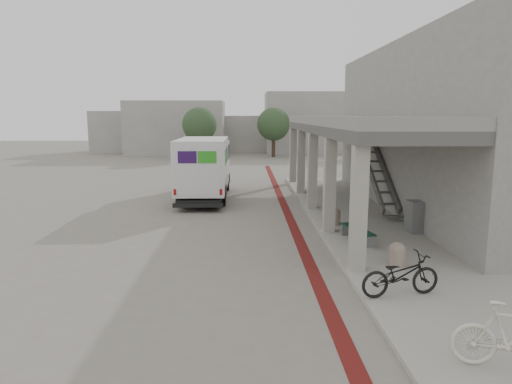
{
  "coord_description": "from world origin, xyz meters",
  "views": [
    {
      "loc": [
        -0.76,
        -14.73,
        4.06
      ],
      "look_at": [
        -0.42,
        -0.17,
        1.6
      ],
      "focal_mm": 32.0,
      "sensor_mm": 36.0,
      "label": 1
    }
  ],
  "objects_px": {
    "bicycle_black": "(400,275)",
    "fedex_truck": "(205,166)",
    "utility_cabinet": "(415,217)",
    "bench": "(357,232)"
  },
  "relations": [
    {
      "from": "bench",
      "to": "utility_cabinet",
      "type": "xyz_separation_m",
      "value": [
        2.23,
        1.07,
        0.25
      ]
    },
    {
      "from": "fedex_truck",
      "to": "utility_cabinet",
      "type": "distance_m",
      "value": 10.63
    },
    {
      "from": "bench",
      "to": "utility_cabinet",
      "type": "relative_size",
      "value": 1.65
    },
    {
      "from": "fedex_truck",
      "to": "bicycle_black",
      "type": "distance_m",
      "value": 13.84
    },
    {
      "from": "bench",
      "to": "bicycle_black",
      "type": "bearing_deg",
      "value": -105.78
    },
    {
      "from": "bicycle_black",
      "to": "bench",
      "type": "bearing_deg",
      "value": -12.81
    },
    {
      "from": "fedex_truck",
      "to": "bench",
      "type": "relative_size",
      "value": 3.92
    },
    {
      "from": "fedex_truck",
      "to": "bench",
      "type": "height_order",
      "value": "fedex_truck"
    },
    {
      "from": "utility_cabinet",
      "to": "fedex_truck",
      "type": "bearing_deg",
      "value": 132.08
    },
    {
      "from": "bicycle_black",
      "to": "fedex_truck",
      "type": "bearing_deg",
      "value": 11.89
    }
  ]
}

